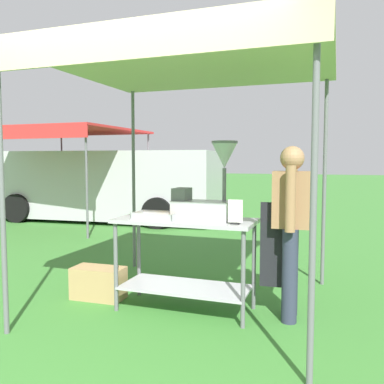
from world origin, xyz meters
TOP-DOWN VIEW (x-y plane):
  - ground_plane at (0.00, 6.00)m, footprint 70.00×70.00m
  - stall_canopy at (0.11, 0.90)m, footprint 2.70×2.57m
  - donut_cart at (0.11, 0.80)m, footprint 1.37×0.60m
  - donut_tray at (-0.13, 0.67)m, footprint 0.43×0.28m
  - donut_fryer at (0.33, 0.83)m, footprint 0.62×0.28m
  - menu_sign at (0.65, 0.64)m, footprint 0.13×0.05m
  - vendor at (1.10, 0.92)m, footprint 0.46×0.53m
  - supply_crate at (-0.88, 0.81)m, footprint 0.56×0.30m
  - van_silver at (-3.97, 5.96)m, footprint 5.83×2.44m
  - neighbour_tent at (-4.21, 4.98)m, footprint 2.77×2.90m

SIDE VIEW (x-z plane):
  - ground_plane at x=0.00m, z-range 0.00..0.00m
  - supply_crate at x=-0.88m, z-range 0.00..0.34m
  - donut_cart at x=0.11m, z-range 0.20..1.11m
  - van_silver at x=-3.97m, z-range 0.03..1.72m
  - vendor at x=1.10m, z-range 0.10..1.71m
  - donut_tray at x=-0.13m, z-range 0.90..0.97m
  - menu_sign at x=0.65m, z-range 0.89..1.11m
  - donut_fryer at x=0.33m, z-range 0.80..1.55m
  - neighbour_tent at x=-4.21m, z-range 1.02..3.19m
  - stall_canopy at x=0.11m, z-range 1.14..3.60m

